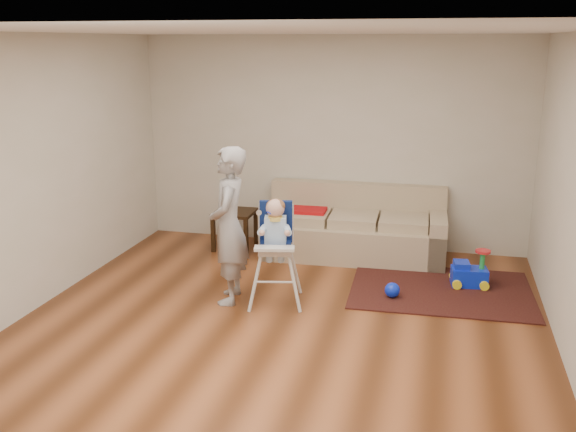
% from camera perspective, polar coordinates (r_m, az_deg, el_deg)
% --- Properties ---
extents(ground, '(5.50, 5.50, 0.00)m').
position_cam_1_polar(ground, '(6.11, -0.92, -10.05)').
color(ground, '#4D2611').
rests_on(ground, ground).
extents(room_envelope, '(5.04, 5.52, 2.72)m').
position_cam_1_polar(room_envelope, '(6.08, 0.29, 8.28)').
color(room_envelope, beige).
rests_on(room_envelope, ground).
extents(sofa, '(2.26, 0.99, 0.86)m').
position_cam_1_polar(sofa, '(8.01, 5.89, -0.61)').
color(sofa, tan).
rests_on(sofa, ground).
extents(side_table, '(0.50, 0.50, 0.50)m').
position_cam_1_polar(side_table, '(8.36, -4.74, -1.21)').
color(side_table, black).
rests_on(side_table, ground).
extents(area_rug, '(1.97, 1.51, 0.02)m').
position_cam_1_polar(area_rug, '(7.20, 13.44, -6.39)').
color(area_rug, black).
rests_on(area_rug, ground).
extents(ride_on_toy, '(0.41, 0.32, 0.42)m').
position_cam_1_polar(ride_on_toy, '(7.31, 15.86, -4.42)').
color(ride_on_toy, '#0E2AEF').
rests_on(ride_on_toy, area_rug).
extents(toy_ball, '(0.16, 0.16, 0.16)m').
position_cam_1_polar(toy_ball, '(6.85, 9.25, -6.51)').
color(toy_ball, '#0E2AEF').
rests_on(toy_ball, area_rug).
extents(high_chair, '(0.61, 0.61, 1.11)m').
position_cam_1_polar(high_chair, '(6.53, -1.12, -3.32)').
color(high_chair, silver).
rests_on(high_chair, ground).
extents(adult, '(0.49, 0.65, 1.62)m').
position_cam_1_polar(adult, '(6.52, -5.28, -0.87)').
color(adult, '#959597').
rests_on(adult, ground).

